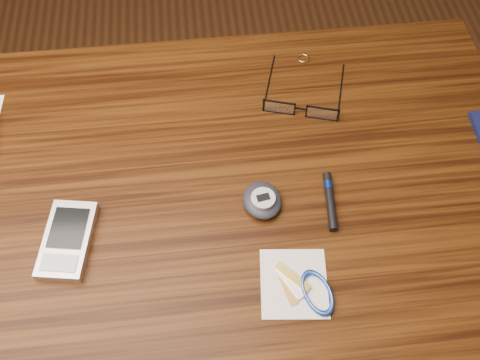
{
  "coord_description": "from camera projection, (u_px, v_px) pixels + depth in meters",
  "views": [
    {
      "loc": [
        -0.02,
        -0.42,
        1.46
      ],
      "look_at": [
        0.03,
        0.02,
        0.76
      ],
      "focal_mm": 40.0,
      "sensor_mm": 36.0,
      "label": 1
    }
  ],
  "objects": [
    {
      "name": "eyeglasses",
      "position": [
        301.0,
        107.0,
        0.9
      ],
      "size": [
        0.16,
        0.16,
        0.03
      ],
      "color": "black",
      "rests_on": "desk"
    },
    {
      "name": "notepad_keys",
      "position": [
        306.0,
        288.0,
        0.74
      ],
      "size": [
        0.11,
        0.11,
        0.01
      ],
      "color": "silver",
      "rests_on": "desk"
    },
    {
      "name": "desk",
      "position": [
        223.0,
        228.0,
        0.9
      ],
      "size": [
        1.0,
        0.7,
        0.75
      ],
      "color": "#341B08",
      "rests_on": "ground"
    },
    {
      "name": "pda_phone",
      "position": [
        67.0,
        240.0,
        0.77
      ],
      "size": [
        0.09,
        0.13,
        0.02
      ],
      "color": "#AAABAF",
      "rests_on": "desk"
    },
    {
      "name": "black_blue_pen",
      "position": [
        330.0,
        199.0,
        0.81
      ],
      "size": [
        0.02,
        0.1,
        0.01
      ],
      "color": "black",
      "rests_on": "desk"
    },
    {
      "name": "ground",
      "position": [
        229.0,
        337.0,
        1.45
      ],
      "size": [
        3.8,
        3.8,
        0.0
      ],
      "primitive_type": "plane",
      "color": "#472814",
      "rests_on": "ground"
    },
    {
      "name": "gold_ring",
      "position": [
        303.0,
        58.0,
        0.97
      ],
      "size": [
        0.03,
        0.03,
        0.0
      ],
      "primitive_type": "torus",
      "rotation": [
        0.0,
        0.0,
        -0.28
      ],
      "color": "tan",
      "rests_on": "desk"
    },
    {
      "name": "pedometer",
      "position": [
        262.0,
        200.0,
        0.8
      ],
      "size": [
        0.07,
        0.07,
        0.03
      ],
      "color": "black",
      "rests_on": "desk"
    }
  ]
}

